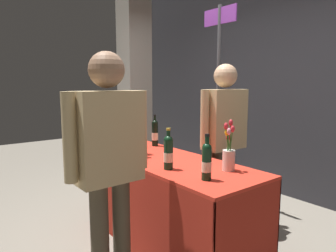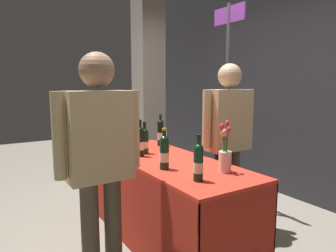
% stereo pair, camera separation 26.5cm
% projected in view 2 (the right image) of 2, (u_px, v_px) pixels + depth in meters
% --- Properties ---
extents(ground_plane, '(12.00, 12.00, 0.00)m').
position_uv_depth(ground_plane, '(168.00, 243.00, 2.80)').
color(ground_plane, gray).
extents(back_partition, '(6.37, 0.12, 3.19)m').
position_uv_depth(back_partition, '(310.00, 73.00, 3.65)').
color(back_partition, '#2D2D33').
rests_on(back_partition, ground_plane).
extents(concrete_pillar, '(0.39, 0.39, 3.52)m').
position_uv_depth(concrete_pillar, '(148.00, 64.00, 4.66)').
color(concrete_pillar, gray).
rests_on(concrete_pillar, ground_plane).
extents(tasting_table, '(1.80, 0.70, 0.80)m').
position_uv_depth(tasting_table, '(168.00, 186.00, 2.73)').
color(tasting_table, red).
rests_on(tasting_table, ground_plane).
extents(featured_wine_bottle, '(0.08, 0.08, 0.30)m').
position_uv_depth(featured_wine_bottle, '(122.00, 139.00, 2.98)').
color(featured_wine_bottle, black).
rests_on(featured_wine_bottle, tasting_table).
extents(display_bottle_0, '(0.07, 0.07, 0.33)m').
position_uv_depth(display_bottle_0, '(198.00, 162.00, 2.07)').
color(display_bottle_0, black).
rests_on(display_bottle_0, tasting_table).
extents(display_bottle_1, '(0.07, 0.07, 0.34)m').
position_uv_depth(display_bottle_1, '(140.00, 141.00, 2.79)').
color(display_bottle_1, black).
rests_on(display_bottle_1, tasting_table).
extents(display_bottle_2, '(0.08, 0.08, 0.33)m').
position_uv_depth(display_bottle_2, '(164.00, 152.00, 2.36)').
color(display_bottle_2, black).
rests_on(display_bottle_2, tasting_table).
extents(display_bottle_3, '(0.08, 0.08, 0.31)m').
position_uv_depth(display_bottle_3, '(145.00, 140.00, 2.90)').
color(display_bottle_3, black).
rests_on(display_bottle_3, tasting_table).
extents(display_bottle_4, '(0.07, 0.07, 0.34)m').
position_uv_depth(display_bottle_4, '(137.00, 135.00, 3.10)').
color(display_bottle_4, black).
rests_on(display_bottle_4, tasting_table).
extents(display_bottle_5, '(0.07, 0.07, 0.34)m').
position_uv_depth(display_bottle_5, '(160.00, 132.00, 3.27)').
color(display_bottle_5, black).
rests_on(display_bottle_5, tasting_table).
extents(wine_glass_near_vendor, '(0.07, 0.07, 0.12)m').
position_uv_depth(wine_glass_near_vendor, '(127.00, 137.00, 3.33)').
color(wine_glass_near_vendor, silver).
rests_on(wine_glass_near_vendor, tasting_table).
extents(flower_vase, '(0.10, 0.10, 0.40)m').
position_uv_depth(flower_vase, '(225.00, 156.00, 2.28)').
color(flower_vase, silver).
rests_on(flower_vase, tasting_table).
extents(vendor_presenter, '(0.23, 0.61, 1.65)m').
position_uv_depth(vendor_presenter, '(228.00, 132.00, 2.92)').
color(vendor_presenter, '#4C4233').
rests_on(vendor_presenter, ground_plane).
extents(taster_foreground_right, '(0.23, 0.59, 1.66)m').
position_uv_depth(taster_foreground_right, '(100.00, 154.00, 2.00)').
color(taster_foreground_right, '#4C4233').
rests_on(taster_foreground_right, ground_plane).
extents(booth_signpost, '(0.48, 0.04, 2.35)m').
position_uv_depth(booth_signpost, '(227.00, 87.00, 3.48)').
color(booth_signpost, '#47474C').
rests_on(booth_signpost, ground_plane).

